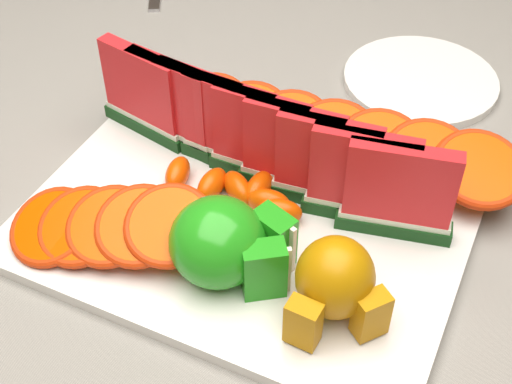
{
  "coord_description": "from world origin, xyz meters",
  "views": [
    {
      "loc": [
        0.3,
        -0.49,
        1.25
      ],
      "look_at": [
        0.11,
        -0.08,
        0.81
      ],
      "focal_mm": 50.0,
      "sensor_mm": 36.0,
      "label": 1
    }
  ],
  "objects_px": {
    "apple_cluster": "(227,244)",
    "pear_cluster": "(335,282)",
    "side_plate": "(420,80)",
    "platter": "(248,219)"
  },
  "relations": [
    {
      "from": "apple_cluster",
      "to": "pear_cluster",
      "type": "relative_size",
      "value": 1.27
    },
    {
      "from": "apple_cluster",
      "to": "pear_cluster",
      "type": "xyz_separation_m",
      "value": [
        0.1,
        -0.0,
        0.01
      ]
    },
    {
      "from": "apple_cluster",
      "to": "pear_cluster",
      "type": "height_order",
      "value": "pear_cluster"
    },
    {
      "from": "apple_cluster",
      "to": "side_plate",
      "type": "xyz_separation_m",
      "value": [
        0.07,
        0.36,
        -0.04
      ]
    },
    {
      "from": "pear_cluster",
      "to": "apple_cluster",
      "type": "bearing_deg",
      "value": 177.61
    },
    {
      "from": "apple_cluster",
      "to": "platter",
      "type": "bearing_deg",
      "value": 100.9
    },
    {
      "from": "platter",
      "to": "side_plate",
      "type": "height_order",
      "value": "platter"
    },
    {
      "from": "platter",
      "to": "apple_cluster",
      "type": "relative_size",
      "value": 3.49
    },
    {
      "from": "platter",
      "to": "apple_cluster",
      "type": "bearing_deg",
      "value": -79.1
    },
    {
      "from": "platter",
      "to": "side_plate",
      "type": "distance_m",
      "value": 0.3
    }
  ]
}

